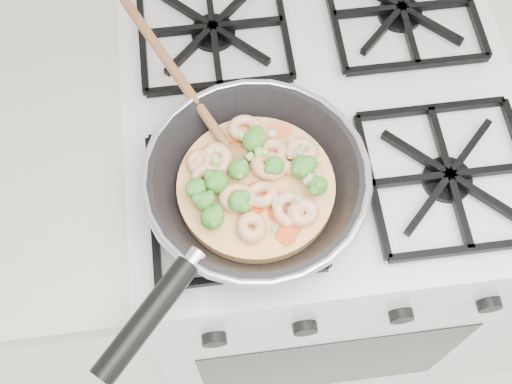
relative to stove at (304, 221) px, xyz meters
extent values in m
cube|color=silver|center=(0.00, 0.00, -0.01)|extent=(0.60, 0.60, 0.90)
cube|color=black|center=(0.00, -0.30, -0.01)|extent=(0.48, 0.00, 0.40)
cube|color=black|center=(0.00, 0.00, 0.45)|extent=(0.56, 0.56, 0.02)
torus|color=#BABAC2|center=(-0.12, -0.15, 0.52)|extent=(0.30, 0.30, 0.01)
cylinder|color=black|center=(-0.27, -0.32, 0.52)|extent=(0.13, 0.14, 0.03)
cylinder|color=#FFBE6E|center=(-0.12, -0.15, 0.48)|extent=(0.21, 0.21, 0.02)
ellipsoid|color=brown|center=(-0.14, -0.10, 0.50)|extent=(0.05, 0.06, 0.01)
cylinder|color=brown|center=(-0.21, 0.02, 0.53)|extent=(0.14, 0.23, 0.07)
torus|color=#EBB98B|center=(-0.17, -0.11, 0.50)|extent=(0.06, 0.06, 0.03)
torus|color=#EBB98B|center=(-0.08, -0.19, 0.50)|extent=(0.06, 0.06, 0.02)
torus|color=#EBB98B|center=(-0.13, -0.06, 0.50)|extent=(0.05, 0.05, 0.02)
torus|color=#EBB98B|center=(-0.15, -0.17, 0.50)|extent=(0.06, 0.06, 0.02)
torus|color=#EBB98B|center=(-0.07, -0.12, 0.50)|extent=(0.07, 0.07, 0.03)
torus|color=#EBB98B|center=(-0.09, -0.11, 0.50)|extent=(0.06, 0.06, 0.02)
torus|color=#EBB98B|center=(-0.18, -0.11, 0.50)|extent=(0.06, 0.06, 0.02)
torus|color=#EBB98B|center=(-0.07, -0.20, 0.50)|extent=(0.06, 0.06, 0.03)
torus|color=#EBB98B|center=(-0.05, -0.11, 0.50)|extent=(0.06, 0.06, 0.02)
torus|color=#EBB98B|center=(-0.13, -0.21, 0.50)|extent=(0.05, 0.05, 0.02)
torus|color=#EBB98B|center=(-0.18, -0.13, 0.50)|extent=(0.07, 0.07, 0.03)
torus|color=#EBB98B|center=(-0.19, -0.11, 0.50)|extent=(0.06, 0.06, 0.02)
torus|color=#EBB98B|center=(-0.12, -0.17, 0.50)|extent=(0.05, 0.05, 0.03)
torus|color=#EBB98B|center=(-0.10, -0.13, 0.50)|extent=(0.06, 0.07, 0.03)
ellipsoid|color=#4C9932|center=(-0.14, -0.13, 0.51)|extent=(0.04, 0.04, 0.03)
ellipsoid|color=#4C9932|center=(-0.12, -0.09, 0.51)|extent=(0.04, 0.04, 0.03)
ellipsoid|color=#4C9932|center=(-0.06, -0.14, 0.51)|extent=(0.04, 0.04, 0.03)
ellipsoid|color=#4C9932|center=(-0.18, -0.20, 0.51)|extent=(0.04, 0.04, 0.03)
ellipsoid|color=#4C9932|center=(-0.17, -0.15, 0.51)|extent=(0.04, 0.04, 0.03)
ellipsoid|color=#4C9932|center=(-0.15, -0.18, 0.51)|extent=(0.03, 0.03, 0.03)
ellipsoid|color=#4C9932|center=(-0.04, -0.17, 0.51)|extent=(0.03, 0.03, 0.03)
ellipsoid|color=#4C9932|center=(-0.09, -0.13, 0.51)|extent=(0.03, 0.03, 0.03)
ellipsoid|color=#4C9932|center=(-0.19, -0.17, 0.51)|extent=(0.03, 0.03, 0.03)
ellipsoid|color=#4C9932|center=(-0.20, -0.15, 0.51)|extent=(0.03, 0.03, 0.03)
cylinder|color=#E4551C|center=(-0.13, -0.18, 0.49)|extent=(0.04, 0.04, 0.00)
cylinder|color=#E4551C|center=(-0.14, -0.09, 0.49)|extent=(0.03, 0.03, 0.01)
cylinder|color=#E4551C|center=(-0.09, -0.23, 0.49)|extent=(0.03, 0.03, 0.01)
cylinder|color=#E4551C|center=(-0.18, -0.13, 0.49)|extent=(0.04, 0.04, 0.01)
cylinder|color=#E4551C|center=(-0.10, -0.19, 0.49)|extent=(0.03, 0.03, 0.00)
cylinder|color=#E4551C|center=(-0.08, -0.07, 0.49)|extent=(0.04, 0.04, 0.01)
cylinder|color=#E4551C|center=(-0.18, -0.13, 0.49)|extent=(0.03, 0.03, 0.01)
cylinder|color=#E4551C|center=(-0.18, -0.10, 0.49)|extent=(0.03, 0.03, 0.01)
cylinder|color=#E4551C|center=(-0.08, -0.22, 0.49)|extent=(0.03, 0.03, 0.00)
cylinder|color=#E4551C|center=(-0.09, -0.11, 0.49)|extent=(0.04, 0.04, 0.01)
cylinder|color=#E4551C|center=(-0.09, -0.10, 0.49)|extent=(0.04, 0.04, 0.01)
cylinder|color=#E4551C|center=(-0.15, -0.11, 0.49)|extent=(0.04, 0.04, 0.01)
cylinder|color=#E4551C|center=(-0.12, -0.16, 0.49)|extent=(0.03, 0.03, 0.01)
cylinder|color=#AFC88D|center=(-0.08, -0.13, 0.51)|extent=(0.01, 0.01, 0.01)
cylinder|color=#91CF52|center=(-0.11, -0.22, 0.51)|extent=(0.01, 0.01, 0.01)
cylinder|color=#91CF52|center=(-0.11, -0.11, 0.52)|extent=(0.01, 0.01, 0.01)
cylinder|color=#91CF52|center=(-0.04, -0.13, 0.51)|extent=(0.01, 0.01, 0.01)
cylinder|color=#AFC88D|center=(-0.09, -0.08, 0.52)|extent=(0.01, 0.01, 0.01)
cylinder|color=#91CF52|center=(-0.11, -0.08, 0.51)|extent=(0.01, 0.01, 0.01)
cylinder|color=#91CF52|center=(-0.06, -0.12, 0.52)|extent=(0.01, 0.01, 0.01)
cylinder|color=#AFC88D|center=(-0.04, -0.16, 0.51)|extent=(0.01, 0.01, 0.01)
cylinder|color=#AFC88D|center=(-0.07, -0.12, 0.52)|extent=(0.01, 0.01, 0.01)
cylinder|color=#91CF52|center=(-0.05, -0.13, 0.51)|extent=(0.01, 0.01, 0.01)
cylinder|color=#91CF52|center=(-0.16, -0.12, 0.51)|extent=(0.01, 0.01, 0.01)
cylinder|color=#AFC88D|center=(-0.06, -0.09, 0.51)|extent=(0.01, 0.01, 0.01)
cylinder|color=#91CF52|center=(-0.13, -0.09, 0.52)|extent=(0.01, 0.01, 0.01)
cylinder|color=#91CF52|center=(-0.12, -0.11, 0.51)|extent=(0.01, 0.01, 0.01)
cylinder|color=#AFC88D|center=(-0.05, -0.10, 0.51)|extent=(0.01, 0.01, 0.01)
cylinder|color=#AFC88D|center=(-0.06, -0.12, 0.51)|extent=(0.01, 0.01, 0.01)
cylinder|color=#AFC88D|center=(-0.07, -0.19, 0.52)|extent=(0.01, 0.01, 0.01)
cylinder|color=#91CF52|center=(-0.17, -0.12, 0.52)|extent=(0.01, 0.01, 0.01)
cylinder|color=#91CF52|center=(-0.14, -0.14, 0.52)|extent=(0.01, 0.01, 0.01)
cylinder|color=#AFC88D|center=(-0.16, -0.10, 0.51)|extent=(0.01, 0.01, 0.01)
cylinder|color=#AFC88D|center=(-0.05, -0.16, 0.52)|extent=(0.01, 0.01, 0.01)
cylinder|color=#91CF52|center=(-0.10, -0.12, 0.52)|extent=(0.01, 0.01, 0.01)
cylinder|color=#AFC88D|center=(-0.10, -0.19, 0.51)|extent=(0.01, 0.01, 0.01)
camera|label=1|loc=(-0.17, -0.53, 1.28)|focal=46.65mm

